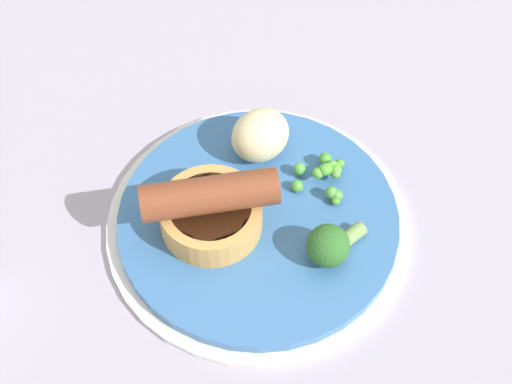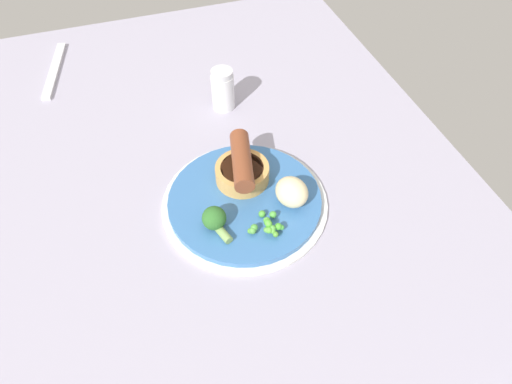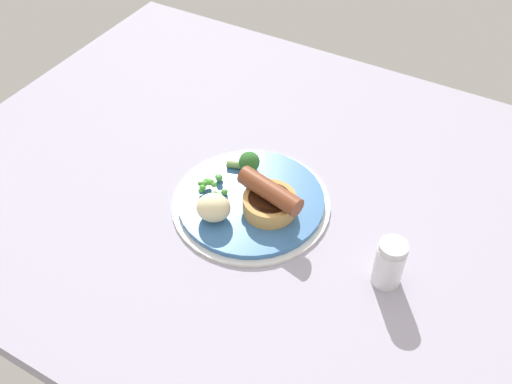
{
  "view_description": "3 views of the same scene",
  "coord_description": "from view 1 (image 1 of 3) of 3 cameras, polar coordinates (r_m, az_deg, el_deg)",
  "views": [
    {
      "loc": [
        11.29,
        28.99,
        58.88
      ],
      "look_at": [
        -3.1,
        -5.36,
        6.75
      ],
      "focal_mm": 60.0,
      "sensor_mm": 36.0,
      "label": 1
    },
    {
      "loc": [
        -42.56,
        6.99,
        53.6
      ],
      "look_at": [
        -4.46,
        -5.78,
        6.92
      ],
      "focal_mm": 32.0,
      "sensor_mm": 36.0,
      "label": 2
    },
    {
      "loc": [
        26.53,
        -55.36,
        64.6
      ],
      "look_at": [
        -1.63,
        -5.47,
        7.11
      ],
      "focal_mm": 40.0,
      "sensor_mm": 36.0,
      "label": 3
    }
  ],
  "objects": [
    {
      "name": "dining_table",
      "position": [
        0.65,
        -0.7,
        -7.08
      ],
      "size": [
        110.0,
        80.0,
        3.0
      ],
      "primitive_type": "cube",
      "color": "#9E99AD",
      "rests_on": "ground"
    },
    {
      "name": "dinner_plate",
      "position": [
        0.66,
        0.15,
        -2.14
      ],
      "size": [
        23.59,
        23.59,
        1.4
      ],
      "color": "silver",
      "rests_on": "dining_table"
    },
    {
      "name": "sausage_pudding",
      "position": [
        0.63,
        -3.05,
        -1.11
      ],
      "size": [
        10.45,
        7.74,
        5.34
      ],
      "rotation": [
        0.0,
        0.0,
        2.92
      ],
      "color": "tan",
      "rests_on": "dinner_plate"
    },
    {
      "name": "pea_pile",
      "position": [
        0.67,
        4.59,
        1.18
      ],
      "size": [
        4.82,
        4.79,
        1.94
      ],
      "color": "#539F42",
      "rests_on": "dinner_plate"
    },
    {
      "name": "broccoli_floret_far",
      "position": [
        0.63,
        4.95,
        -3.54
      ],
      "size": [
        5.22,
        3.29,
        3.25
      ],
      "rotation": [
        0.0,
        0.0,
        0.32
      ],
      "color": "#2D6628",
      "rests_on": "dinner_plate"
    },
    {
      "name": "potato_chunk_0",
      "position": [
        0.68,
        0.29,
        3.81
      ],
      "size": [
        6.03,
        5.65,
        4.09
      ],
      "primitive_type": "ellipsoid",
      "rotation": [
        0.0,
        0.0,
        0.36
      ],
      "color": "beige",
      "rests_on": "dinner_plate"
    }
  ]
}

